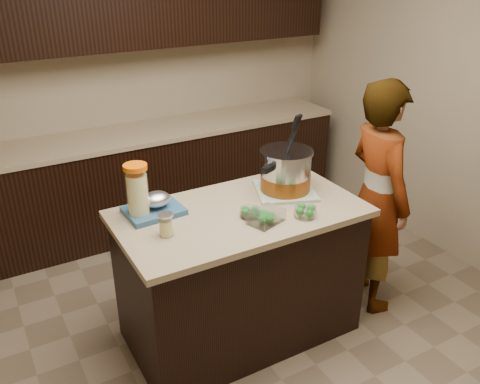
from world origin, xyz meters
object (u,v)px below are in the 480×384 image
object	(u,v)px
lemonade_pitcher	(138,194)
person	(377,198)
stock_pot	(286,173)
island	(240,274)

from	to	relation	value
lemonade_pitcher	person	world-z (taller)	person
lemonade_pitcher	person	size ratio (longest dim) A/B	0.20
stock_pot	person	distance (m)	0.68
stock_pot	lemonade_pitcher	world-z (taller)	stock_pot
island	lemonade_pitcher	xyz separation A→B (m)	(-0.55, 0.20, 0.60)
island	person	world-z (taller)	person
stock_pot	person	size ratio (longest dim) A/B	0.30
stock_pot	lemonade_pitcher	size ratio (longest dim) A/B	1.46
island	lemonade_pitcher	size ratio (longest dim) A/B	4.50
island	person	xyz separation A→B (m)	(0.98, -0.13, 0.35)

